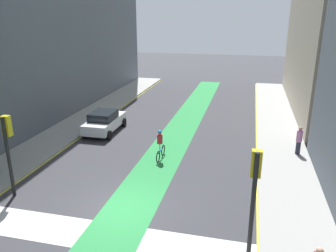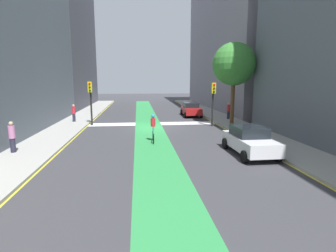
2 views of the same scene
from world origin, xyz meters
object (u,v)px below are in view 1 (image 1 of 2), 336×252
Objects in this scene: car_white_left_far at (104,121)px; cyclist_in_lane at (160,144)px; traffic_signal_near_right at (255,184)px; traffic_signal_near_left at (8,141)px; pedestrian_sidewalk_right_a at (299,140)px.

cyclist_in_lane is (5.18, -3.77, 0.17)m from car_white_left_far.
traffic_signal_near_left is (-10.91, 1.67, -0.06)m from traffic_signal_near_right.
traffic_signal_near_right reaches higher than traffic_signal_near_left.
traffic_signal_near_right reaches higher than pedestrian_sidewalk_right_a.
traffic_signal_near_right reaches higher than car_white_left_far.
pedestrian_sidewalk_right_a is at bearing 30.37° from traffic_signal_near_left.
cyclist_in_lane is at bearing 125.89° from traffic_signal_near_right.
traffic_signal_near_right is 2.29× the size of pedestrian_sidewalk_right_a.
pedestrian_sidewalk_right_a is (13.13, -1.35, 0.24)m from car_white_left_far.
pedestrian_sidewalk_right_a reaches higher than car_white_left_far.
traffic_signal_near_right is 0.94× the size of car_white_left_far.
pedestrian_sidewalk_right_a is (7.95, 2.42, 0.07)m from cyclist_in_lane.
cyclist_in_lane is at bearing -163.06° from pedestrian_sidewalk_right_a.
cyclist_in_lane is (-5.23, 7.23, -1.83)m from traffic_signal_near_right.
car_white_left_far is (-10.41, 11.00, -2.00)m from traffic_signal_near_right.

